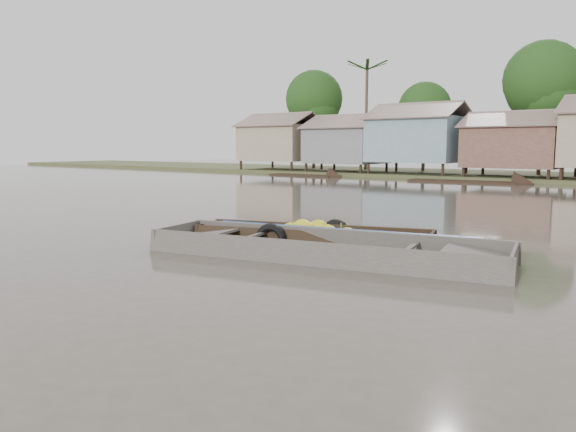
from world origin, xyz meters
The scene contains 3 objects.
ground centered at (0.00, 0.00, 0.00)m, with size 120.00×120.00×0.00m, color #4C443A.
banana_boat centered at (-1.00, 1.68, 0.15)m, with size 5.73×2.93×0.79m.
viewer_boat centered at (0.18, 0.52, 0.06)m, with size 7.70×3.38×0.60m.
Camera 1 is at (6.37, -9.08, 2.29)m, focal length 35.00 mm.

